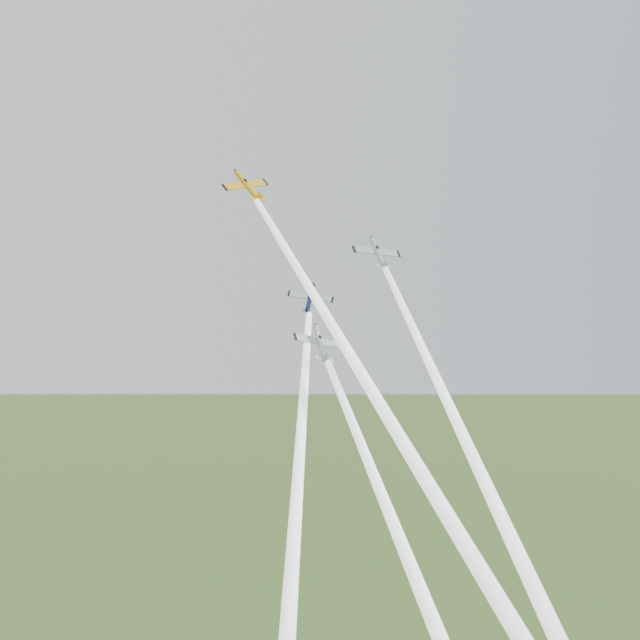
{
  "coord_description": "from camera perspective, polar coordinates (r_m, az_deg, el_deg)",
  "views": [
    {
      "loc": [
        -35.54,
        -115.36,
        91.89
      ],
      "look_at": [
        0.0,
        -6.0,
        92.0
      ],
      "focal_mm": 45.0,
      "sensor_mm": 36.0,
      "label": 1
    }
  ],
  "objects": [
    {
      "name": "plane_silver_low",
      "position": [
        108.25,
        0.02,
        -1.67
      ],
      "size": [
        7.8,
        7.26,
        7.72
      ],
      "primitive_type": null,
      "rotation": [
        0.85,
        0.18,
        0.18
      ],
      "color": "silver"
    },
    {
      "name": "plane_silver_right",
      "position": [
        126.02,
        4.16,
        4.76
      ],
      "size": [
        8.83,
        7.52,
        7.52
      ],
      "primitive_type": null,
      "rotation": [
        0.85,
        0.05,
        0.13
      ],
      "color": "#B0B9BF"
    },
    {
      "name": "plane_navy",
      "position": [
        120.89,
        -0.71,
        1.57
      ],
      "size": [
        9.04,
        7.31,
        6.92
      ],
      "primitive_type": null,
      "rotation": [
        0.85,
        0.15,
        -0.38
      ],
      "color": "#0C1838"
    },
    {
      "name": "smoke_trail_silver_low",
      "position": [
        94.24,
        6.24,
        -16.49
      ],
      "size": [
        8.99,
        38.79,
        43.86
      ],
      "primitive_type": null,
      "rotation": [
        -0.72,
        0.0,
        0.18
      ],
      "color": "white"
    },
    {
      "name": "smoke_trail_navy",
      "position": [
        101.15,
        -1.67,
        -12.43
      ],
      "size": [
        17.37,
        39.54,
        46.86
      ],
      "primitive_type": null,
      "rotation": [
        -0.72,
        0.0,
        -0.38
      ],
      "color": "white"
    },
    {
      "name": "plane_yellow",
      "position": [
        121.89,
        -5.15,
        9.45
      ],
      "size": [
        10.91,
        8.59,
        8.54
      ],
      "primitive_type": null,
      "rotation": [
        0.85,
        -0.22,
        0.43
      ],
      "color": "gold"
    },
    {
      "name": "smoke_trail_yellow",
      "position": [
        101.56,
        3.7,
        -5.06
      ],
      "size": [
        22.28,
        44.98,
        54.64
      ],
      "primitive_type": null,
      "rotation": [
        -0.72,
        0.0,
        0.43
      ],
      "color": "white"
    },
    {
      "name": "smoke_trail_silver_right",
      "position": [
        107.1,
        10.37,
        -8.58
      ],
      "size": [
        7.79,
        43.94,
        49.54
      ],
      "primitive_type": null,
      "rotation": [
        -0.72,
        0.0,
        0.13
      ],
      "color": "white"
    }
  ]
}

